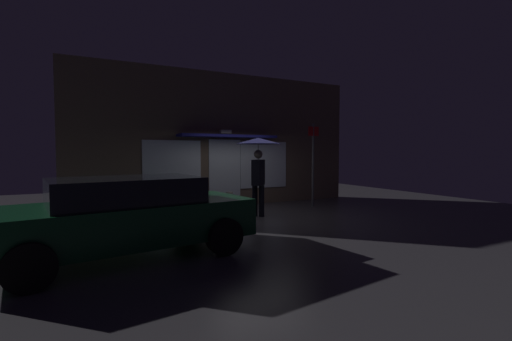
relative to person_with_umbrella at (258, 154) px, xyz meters
The scene contains 7 objects.
ground_plane 1.74m from the person_with_umbrella, 167.90° to the right, with size 18.00×18.00×0.00m, color #423F44.
building_facade 2.35m from the person_with_umbrella, 93.45° to the left, with size 9.64×1.00×4.39m.
person_with_umbrella is the anchor object (origin of this frame).
parked_car 4.47m from the person_with_umbrella, 147.85° to the right, with size 4.34×2.36×1.35m.
street_sign_post 2.53m from the person_with_umbrella, 17.47° to the left, with size 0.40×0.07×2.71m.
sidewalk_bollard 2.03m from the person_with_umbrella, 101.59° to the left, with size 0.20×0.20×0.55m, color #9E998E.
sidewalk_bollard_2 2.26m from the person_with_umbrella, 145.25° to the left, with size 0.25×0.25×0.68m, color slate.
Camera 1 is at (-4.19, -8.41, 1.76)m, focal length 24.16 mm.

